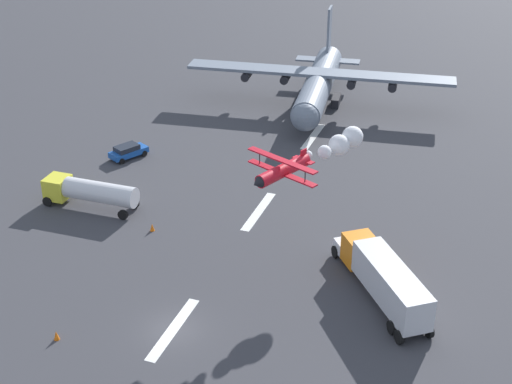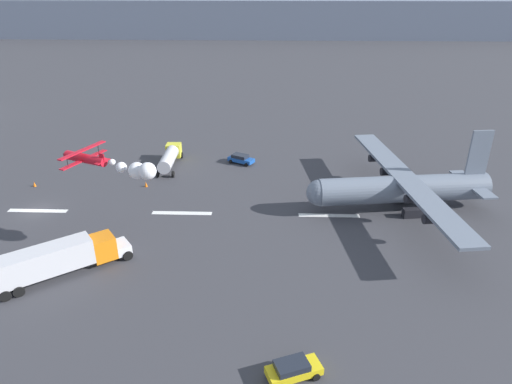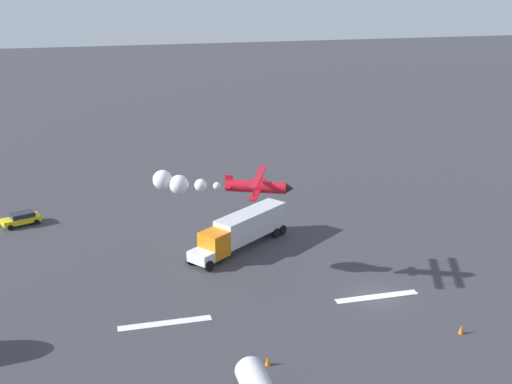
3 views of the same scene
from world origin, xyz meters
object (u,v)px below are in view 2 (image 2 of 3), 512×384
at_px(fuel_tanker_truck, 170,157).
at_px(traffic_cone_near, 34,184).
at_px(airport_staff_sedan, 241,159).
at_px(traffic_cone_far, 146,184).
at_px(followme_car_yellow, 293,369).
at_px(cargo_transport_plane, 397,188).
at_px(semi_truck_orange, 59,258).
at_px(stunt_biplane_red, 118,166).

relative_size(fuel_tanker_truck, traffic_cone_near, 13.00).
relative_size(airport_staff_sedan, traffic_cone_far, 6.26).
relative_size(followme_car_yellow, airport_staff_sedan, 1.00).
relative_size(cargo_transport_plane, semi_truck_orange, 2.80).
bearing_deg(traffic_cone_far, traffic_cone_near, -178.33).
distance_m(stunt_biplane_red, traffic_cone_near, 25.79).
distance_m(cargo_transport_plane, stunt_biplane_red, 35.45).
xyz_separation_m(stunt_biplane_red, airport_staff_sedan, (11.71, 25.51, -8.98)).
xyz_separation_m(fuel_tanker_truck, traffic_cone_far, (-2.07, -7.86, -1.37)).
bearing_deg(semi_truck_orange, cargo_transport_plane, 22.85).
bearing_deg(traffic_cone_near, cargo_transport_plane, -6.17).
height_order(airport_staff_sedan, traffic_cone_far, airport_staff_sedan).
bearing_deg(stunt_biplane_red, followme_car_yellow, -46.22).
distance_m(cargo_transport_plane, airport_staff_sedan, 27.18).
relative_size(cargo_transport_plane, fuel_tanker_truck, 3.58).
bearing_deg(fuel_tanker_truck, traffic_cone_far, -104.76).
bearing_deg(traffic_cone_near, airport_staff_sedan, 18.90).
bearing_deg(traffic_cone_near, traffic_cone_far, 1.67).
bearing_deg(followme_car_yellow, traffic_cone_near, 137.18).
bearing_deg(semi_truck_orange, traffic_cone_far, 81.86).
relative_size(semi_truck_orange, airport_staff_sedan, 2.65).
xyz_separation_m(cargo_transport_plane, followme_car_yellow, (-14.79, -29.01, -2.41)).
bearing_deg(followme_car_yellow, semi_truck_orange, 151.89).
bearing_deg(airport_staff_sedan, stunt_biplane_red, -114.66).
relative_size(cargo_transport_plane, stunt_biplane_red, 2.80).
bearing_deg(stunt_biplane_red, airport_staff_sedan, 65.34).
distance_m(fuel_tanker_truck, traffic_cone_far, 8.24).
relative_size(semi_truck_orange, traffic_cone_far, 16.59).
bearing_deg(traffic_cone_far, followme_car_yellow, -59.58).
relative_size(stunt_biplane_red, followme_car_yellow, 2.64).
distance_m(cargo_transport_plane, semi_truck_orange, 41.93).
height_order(fuel_tanker_truck, traffic_cone_near, fuel_tanker_truck).
bearing_deg(airport_staff_sedan, semi_truck_orange, -117.49).
height_order(stunt_biplane_red, traffic_cone_far, stunt_biplane_red).
xyz_separation_m(stunt_biplane_red, followme_car_yellow, (18.73, -19.54, -8.98)).
height_order(traffic_cone_near, traffic_cone_far, same).
xyz_separation_m(semi_truck_orange, airport_staff_sedan, (16.82, 32.32, -1.30)).
bearing_deg(traffic_cone_near, semi_truck_orange, -58.27).
relative_size(cargo_transport_plane, followme_car_yellow, 7.41).
relative_size(semi_truck_orange, traffic_cone_near, 16.59).
xyz_separation_m(semi_truck_orange, followme_car_yellow, (23.83, -12.73, -1.30)).
height_order(semi_truck_orange, traffic_cone_near, semi_truck_orange).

